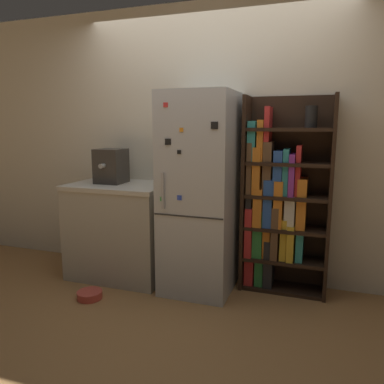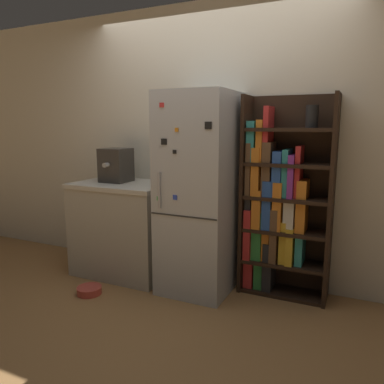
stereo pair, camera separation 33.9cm
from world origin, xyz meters
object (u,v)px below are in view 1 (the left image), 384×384
Objects in this scene: refrigerator at (201,193)px; bookshelf at (277,203)px; espresso_machine at (111,166)px; pet_bowl at (90,294)px.

refrigerator reaches higher than bookshelf.
pet_bowl is at bearing -80.36° from espresso_machine.
refrigerator is 5.30× the size of espresso_machine.
refrigerator is 1.30m from pet_bowl.
pet_bowl is (0.10, -0.59, -1.05)m from espresso_machine.
bookshelf is 1.62m from espresso_machine.
bookshelf is at bearing 27.02° from pet_bowl.
espresso_machine is (-1.58, -0.16, 0.29)m from bookshelf.
bookshelf is 1.83m from pet_bowl.
bookshelf reaches higher than pet_bowl.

